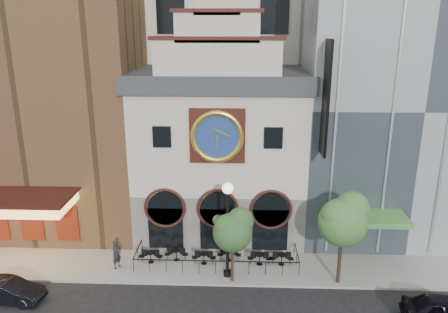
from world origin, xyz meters
The scene contains 17 objects.
ground centered at (0.00, 0.00, 0.00)m, with size 120.00×120.00×0.00m, color black.
sidewalk centered at (0.00, 2.50, 0.07)m, with size 44.00×5.00×0.15m, color gray.
clock_building centered at (0.00, 7.82, 6.69)m, with size 12.60×8.78×18.65m.
theater_building centered at (-13.00, 9.96, 12.60)m, with size 14.00×15.60×25.00m.
retail_building centered at (12.99, 9.99, 10.14)m, with size 14.00×14.40×20.00m.
cafe_railing centered at (0.00, 2.50, 0.60)m, with size 10.60×2.60×0.90m, color black, non-canonical shape.
bistro_0 centered at (-4.42, 2.40, 0.61)m, with size 1.58×0.68×0.90m.
bistro_1 centered at (-2.74, 2.73, 0.61)m, with size 1.58×0.68×0.90m.
bistro_2 centered at (-0.85, 2.37, 0.61)m, with size 1.58×0.68×0.90m.
bistro_3 centered at (0.82, 2.81, 0.61)m, with size 1.58×0.68×0.90m.
bistro_4 centered at (2.85, 2.42, 0.61)m, with size 1.58×0.68×0.90m.
bistro_5 centered at (4.30, 2.45, 0.61)m, with size 1.58×0.68×0.90m.
car_left centered at (-11.81, -1.89, 0.66)m, with size 1.40×4.02×1.32m, color black.
pedestrian centered at (-6.47, 1.67, 1.10)m, with size 0.69×0.46×1.90m, color black.
lamppost centered at (0.76, 0.99, 4.03)m, with size 1.90×1.18×6.28m.
tree_left centered at (1.11, 0.47, 3.65)m, with size 2.48×2.39×4.78m.
tree_right centered at (7.66, 0.55, 4.45)m, with size 3.04×2.93×5.86m.
Camera 1 is at (1.47, -23.27, 15.51)m, focal length 35.00 mm.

